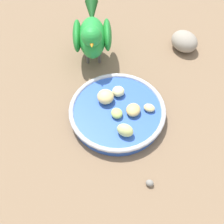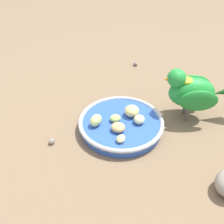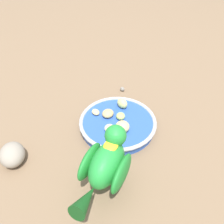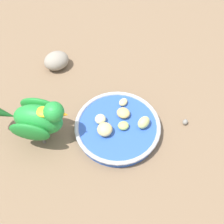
{
  "view_description": "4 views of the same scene",
  "coord_description": "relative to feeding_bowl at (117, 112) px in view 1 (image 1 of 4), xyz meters",
  "views": [
    {
      "loc": [
        0.13,
        0.4,
        0.61
      ],
      "look_at": [
        0.04,
        0.01,
        0.06
      ],
      "focal_mm": 52.19,
      "sensor_mm": 36.0,
      "label": 1
    },
    {
      "loc": [
        -0.49,
        0.09,
        0.47
      ],
      "look_at": [
        0.02,
        0.01,
        0.06
      ],
      "focal_mm": 43.16,
      "sensor_mm": 36.0,
      "label": 2
    },
    {
      "loc": [
        0.14,
        -0.5,
        0.5
      ],
      "look_at": [
        0.01,
        -0.01,
        0.06
      ],
      "focal_mm": 39.41,
      "sensor_mm": 36.0,
      "label": 3
    },
    {
      "loc": [
        0.46,
        -0.02,
        0.7
      ],
      "look_at": [
        0.01,
        -0.03,
        0.06
      ],
      "focal_mm": 50.92,
      "sensor_mm": 36.0,
      "label": 4
    }
  ],
  "objects": [
    {
      "name": "rock_large",
      "position": [
        -0.22,
        -0.18,
        0.01
      ],
      "size": [
        0.09,
        0.09,
        0.05
      ],
      "primitive_type": "ellipsoid",
      "rotation": [
        0.0,
        0.0,
        5.24
      ],
      "color": "gray",
      "rests_on": "ground_plane"
    },
    {
      "name": "apple_piece_5",
      "position": [
        -0.03,
        0.01,
        0.02
      ],
      "size": [
        0.04,
        0.05,
        0.02
      ],
      "primitive_type": "ellipsoid",
      "rotation": [
        0.0,
        0.0,
        4.2
      ],
      "color": "tan",
      "rests_on": "feeding_bowl"
    },
    {
      "name": "apple_piece_3",
      "position": [
        0.02,
        -0.03,
        0.02
      ],
      "size": [
        0.05,
        0.05,
        0.03
      ],
      "primitive_type": "ellipsoid",
      "rotation": [
        0.0,
        0.0,
        2.33
      ],
      "color": "#E5C67F",
      "rests_on": "feeding_bowl"
    },
    {
      "name": "apple_piece_2",
      "position": [
        0.0,
        0.02,
        0.02
      ],
      "size": [
        0.03,
        0.03,
        0.02
      ],
      "primitive_type": "ellipsoid",
      "rotation": [
        0.0,
        0.0,
        4.95
      ],
      "color": "#B2CC66",
      "rests_on": "feeding_bowl"
    },
    {
      "name": "feeding_bowl",
      "position": [
        0.0,
        0.0,
        0.0
      ],
      "size": [
        0.22,
        0.22,
        0.03
      ],
      "color": "#2D56B7",
      "rests_on": "ground_plane"
    },
    {
      "name": "pebble_1",
      "position": [
        -0.03,
        0.18,
        -0.01
      ],
      "size": [
        0.02,
        0.02,
        0.01
      ],
      "primitive_type": "ellipsoid",
      "rotation": [
        0.0,
        0.0,
        2.57
      ],
      "color": "gray",
      "rests_on": "ground_plane"
    },
    {
      "name": "apple_piece_4",
      "position": [
        -0.07,
        0.01,
        0.02
      ],
      "size": [
        0.03,
        0.03,
        0.01
      ],
      "primitive_type": "ellipsoid",
      "rotation": [
        0.0,
        0.0,
        5.66
      ],
      "color": "#E5C67F",
      "rests_on": "feeding_bowl"
    },
    {
      "name": "apple_piece_1",
      "position": [
        -0.01,
        -0.04,
        0.02
      ],
      "size": [
        0.03,
        0.03,
        0.02
      ],
      "primitive_type": "ellipsoid",
      "rotation": [
        0.0,
        0.0,
        6.14
      ],
      "color": "beige",
      "rests_on": "feeding_bowl"
    },
    {
      "name": "parrot",
      "position": [
        0.02,
        -0.19,
        0.07
      ],
      "size": [
        0.11,
        0.21,
        0.15
      ],
      "rotation": [
        0.0,
        0.0,
        1.4
      ],
      "color": "#59544C",
      "rests_on": "ground_plane"
    },
    {
      "name": "ground_plane",
      "position": [
        -0.03,
        0.01,
        -0.02
      ],
      "size": [
        4.0,
        4.0,
        0.0
      ],
      "primitive_type": "plane",
      "color": "#7A6047"
    },
    {
      "name": "apple_piece_0",
      "position": [
        -0.0,
        0.06,
        0.02
      ],
      "size": [
        0.04,
        0.04,
        0.03
      ],
      "primitive_type": "ellipsoid",
      "rotation": [
        0.0,
        0.0,
        5.62
      ],
      "color": "#C6D17A",
      "rests_on": "feeding_bowl"
    }
  ]
}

